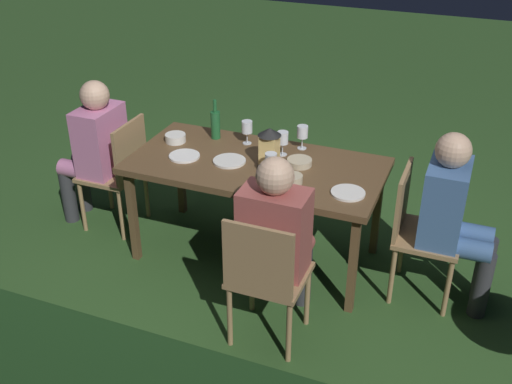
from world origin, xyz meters
name	(u,v)px	position (x,y,z in m)	size (l,w,h in m)	color
ground_plane	(256,254)	(0.00, 0.00, 0.00)	(16.00, 16.00, 0.00)	#2D5123
dining_table	(256,171)	(0.00, 0.00, 0.68)	(1.69, 0.84, 0.74)	brown
chair_side_right_a	(265,275)	(-0.38, 0.81, 0.49)	(0.42, 0.40, 0.87)	#9E7A51
person_in_rust	(278,234)	(-0.38, 0.62, 0.64)	(0.38, 0.47, 1.15)	#9E4C47
chair_head_near	(418,228)	(-1.09, 0.00, 0.49)	(0.40, 0.42, 0.87)	#9E7A51
person_in_blue	(454,213)	(-1.29, 0.00, 0.64)	(0.48, 0.38, 1.15)	#426699
chair_head_far	(119,169)	(1.09, 0.00, 0.49)	(0.40, 0.42, 0.87)	#9E7A51
person_in_pink	(94,146)	(1.29, 0.00, 0.64)	(0.48, 0.38, 1.15)	#C675A3
lantern_centerpiece	(269,145)	(-0.09, 0.00, 0.89)	(0.15, 0.15, 0.27)	black
green_bottle_on_table	(215,124)	(0.42, -0.27, 0.85)	(0.07, 0.07, 0.29)	#1E5B2D
wine_glass_a	(302,133)	(-0.21, -0.33, 0.86)	(0.08, 0.08, 0.17)	silver
wine_glass_b	(271,161)	(-0.16, 0.16, 0.86)	(0.08, 0.08, 0.17)	silver
wine_glass_c	(283,139)	(-0.12, -0.18, 0.86)	(0.08, 0.08, 0.17)	silver
wine_glass_d	(247,128)	(0.17, -0.27, 0.86)	(0.08, 0.08, 0.17)	silver
plate_a	(184,156)	(0.48, 0.10, 0.75)	(0.21, 0.21, 0.01)	white
plate_b	(348,193)	(-0.67, 0.18, 0.75)	(0.21, 0.21, 0.01)	white
plate_c	(229,161)	(0.17, 0.05, 0.75)	(0.22, 0.22, 0.01)	silver
bowl_olives	(293,179)	(-0.32, 0.17, 0.77)	(0.12, 0.12, 0.05)	#BCAD8E
bowl_bread	(299,162)	(-0.28, -0.08, 0.76)	(0.17, 0.17, 0.04)	#BCAD8E
bowl_salad	(175,138)	(0.66, -0.10, 0.77)	(0.15, 0.15, 0.06)	silver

